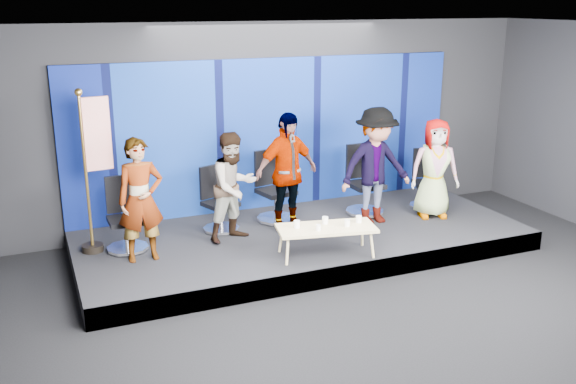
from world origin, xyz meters
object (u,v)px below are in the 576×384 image
(mug_b, at_px, (318,228))
(mug_e, at_px, (359,219))
(mug_c, at_px, (325,220))
(panelist_a, at_px, (141,200))
(chair_c, at_px, (274,198))
(coffee_table, at_px, (326,229))
(panelist_d, at_px, (376,166))
(panelist_b, at_px, (234,187))
(panelist_e, at_px, (435,168))
(chair_b, at_px, (219,210))
(chair_a, at_px, (125,226))
(panelist_c, at_px, (287,172))
(mug_a, at_px, (297,224))
(mug_d, at_px, (347,223))
(flag_stand, at_px, (94,167))
(chair_d, at_px, (364,191))
(chair_e, at_px, (426,188))

(mug_b, height_order, mug_e, mug_e)
(mug_c, bearing_deg, panelist_a, 163.63)
(chair_c, height_order, coffee_table, chair_c)
(panelist_d, height_order, coffee_table, panelist_d)
(panelist_b, height_order, mug_b, panelist_b)
(panelist_a, relative_size, mug_e, 17.05)
(panelist_a, distance_m, panelist_e, 4.88)
(chair_b, height_order, mug_b, chair_b)
(mug_c, distance_m, mug_e, 0.49)
(chair_a, xyz_separation_m, panelist_c, (2.51, -0.11, 0.59))
(chair_c, distance_m, mug_c, 1.62)
(panelist_e, bearing_deg, mug_a, -146.66)
(coffee_table, distance_m, mug_a, 0.43)
(coffee_table, bearing_deg, mug_d, -17.41)
(mug_b, bearing_deg, chair_c, 88.48)
(mug_a, bearing_deg, chair_b, 115.45)
(flag_stand, bearing_deg, mug_b, -36.85)
(panelist_a, bearing_deg, mug_d, -20.31)
(panelist_a, xyz_separation_m, mug_c, (2.49, -0.73, -0.39))
(panelist_c, xyz_separation_m, mug_c, (0.15, -1.10, -0.46))
(chair_d, xyz_separation_m, mug_d, (-1.16, -1.59, 0.09))
(coffee_table, xyz_separation_m, mug_e, (0.51, -0.01, 0.09))
(chair_d, height_order, panelist_e, panelist_e)
(panelist_c, bearing_deg, chair_d, -2.30)
(panelist_d, height_order, mug_c, panelist_d)
(panelist_c, bearing_deg, chair_c, 78.97)
(chair_c, relative_size, mug_c, 11.28)
(chair_c, height_order, mug_d, chair_c)
(panelist_d, relative_size, flag_stand, 0.80)
(panelist_b, height_order, mug_e, panelist_b)
(chair_a, height_order, mug_b, chair_a)
(chair_e, xyz_separation_m, mug_b, (-2.79, -1.46, 0.13))
(chair_b, distance_m, chair_d, 2.56)
(panelist_a, height_order, panelist_c, panelist_c)
(panelist_a, distance_m, panelist_d, 3.81)
(mug_d, bearing_deg, chair_e, 31.98)
(chair_d, height_order, flag_stand, flag_stand)
(chair_e, relative_size, flag_stand, 0.43)
(coffee_table, relative_size, mug_d, 15.48)
(chair_b, bearing_deg, panelist_e, -31.28)
(panelist_e, xyz_separation_m, flag_stand, (-5.40, 0.55, 0.43))
(panelist_b, xyz_separation_m, panelist_c, (0.90, 0.10, 0.11))
(chair_b, relative_size, mug_a, 9.67)
(panelist_d, distance_m, chair_e, 1.45)
(panelist_c, distance_m, mug_d, 1.45)
(mug_a, distance_m, mug_e, 0.93)
(mug_a, bearing_deg, panelist_c, 74.90)
(panelist_b, xyz_separation_m, chair_e, (3.63, 0.24, -0.50))
(coffee_table, bearing_deg, panelist_a, 160.62)
(panelist_c, xyz_separation_m, chair_d, (1.55, 0.28, -0.56))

